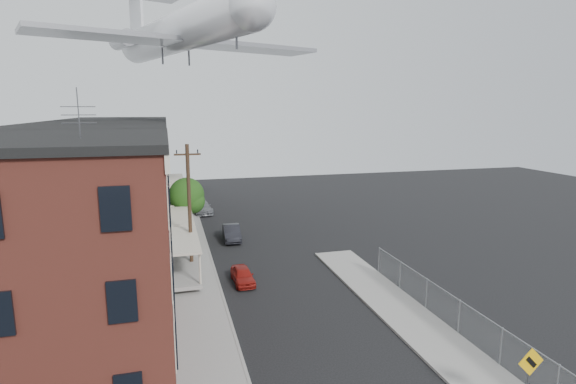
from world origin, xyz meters
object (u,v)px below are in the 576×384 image
(car_near, at_px, (243,275))
(car_mid, at_px, (232,233))
(car_far, at_px, (201,207))
(utility_pole, at_px, (189,206))
(warning_sign, at_px, (530,371))
(street_tree, at_px, (188,197))
(airplane, at_px, (177,33))

(car_near, bearing_deg, car_mid, 84.31)
(car_mid, distance_m, car_far, 11.44)
(car_near, bearing_deg, utility_pole, 131.49)
(utility_pole, xyz_separation_m, car_near, (3.11, -3.31, -4.13))
(car_mid, bearing_deg, warning_sign, -71.10)
(utility_pole, relative_size, street_tree, 1.73)
(utility_pole, xyz_separation_m, airplane, (-0.07, 9.63, 13.01))
(car_mid, bearing_deg, airplane, 146.04)
(car_far, height_order, airplane, airplane)
(warning_sign, bearing_deg, utility_pole, 120.48)
(warning_sign, bearing_deg, airplane, 111.47)
(warning_sign, height_order, car_mid, warning_sign)
(car_near, distance_m, car_far, 21.37)
(car_far, distance_m, airplane, 19.07)
(utility_pole, height_order, car_far, utility_pole)
(car_near, xyz_separation_m, car_mid, (0.69, 10.04, 0.12))
(car_mid, relative_size, car_far, 0.85)
(street_tree, bearing_deg, car_mid, -42.60)
(utility_pole, distance_m, car_near, 6.14)
(warning_sign, xyz_separation_m, utility_pole, (-11.20, 19.03, 2.79))
(street_tree, bearing_deg, car_near, -78.11)
(car_mid, relative_size, airplane, 0.15)
(car_mid, bearing_deg, car_far, 101.84)
(street_tree, height_order, car_mid, street_tree)
(car_far, bearing_deg, warning_sign, -83.49)
(airplane, bearing_deg, car_near, -76.18)
(warning_sign, xyz_separation_m, street_tree, (-10.87, 28.95, 1.57))
(airplane, bearing_deg, car_mid, -36.83)
(warning_sign, bearing_deg, car_mid, 106.03)
(airplane, bearing_deg, street_tree, 36.33)
(utility_pole, height_order, car_near, utility_pole)
(car_near, relative_size, car_far, 0.68)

